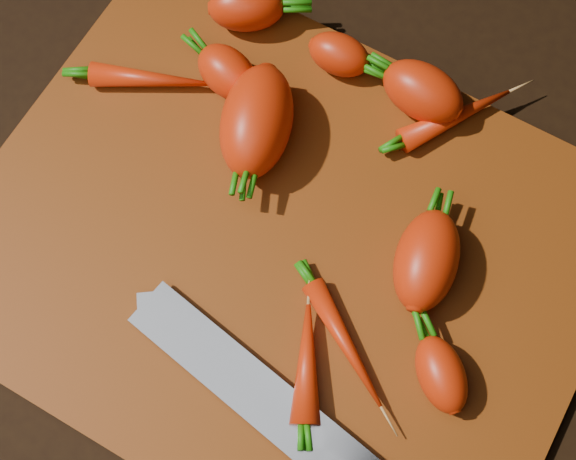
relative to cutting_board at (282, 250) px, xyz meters
The scene contains 14 objects.
ground 0.01m from the cutting_board, ahead, with size 2.00×2.00×0.01m, color black.
cutting_board is the anchor object (origin of this frame).
carrot_0 0.22m from the cutting_board, 127.88° to the left, with size 0.07×0.04×0.04m, color red.
carrot_1 0.16m from the cutting_board, 136.77° to the left, with size 0.06×0.04×0.04m, color red.
carrot_2 0.11m from the cutting_board, 131.29° to the left, with size 0.10×0.06×0.06m, color red.
carrot_3 0.12m from the cutting_board, 20.25° to the left, with size 0.08×0.05×0.05m, color red.
carrot_4 0.18m from the cutting_board, 77.36° to the left, with size 0.07×0.05×0.05m, color red.
carrot_5 0.18m from the cutting_board, 103.41° to the left, with size 0.05×0.04×0.04m, color red.
carrot_6 0.16m from the cutting_board, 11.87° to the right, with size 0.06×0.03×0.03m, color red.
carrot_7 0.19m from the cutting_board, 67.21° to the left, with size 0.10×0.02×0.02m, color red.
carrot_8 0.10m from the cutting_board, 29.04° to the right, with size 0.11×0.02×0.02m, color red.
carrot_9 0.10m from the cutting_board, 49.15° to the right, with size 0.09×0.02×0.02m, color red.
carrot_10 0.19m from the cutting_board, 156.68° to the left, with size 0.10×0.02×0.02m, color red.
knife 0.13m from the cutting_board, 61.62° to the right, with size 0.36×0.09×0.02m.
Camera 1 is at (0.10, -0.17, 0.62)m, focal length 50.00 mm.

